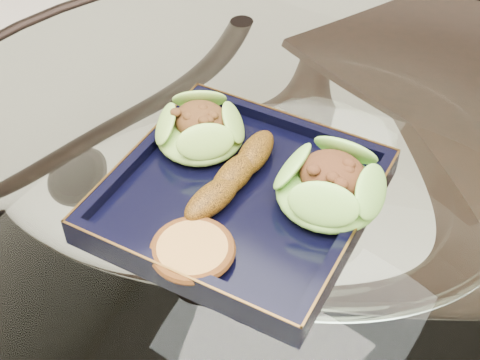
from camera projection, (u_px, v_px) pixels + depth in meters
The scene contains 6 objects.
dining_table at pixel (299, 289), 0.86m from camera, with size 1.13×1.13×0.77m.
navy_plate at pixel (240, 199), 0.74m from camera, with size 0.27×0.27×0.02m, color black.
lettuce_wrap_left at pixel (200, 131), 0.78m from camera, with size 0.10×0.10×0.04m, color #63972B.
lettuce_wrap_right at pixel (330, 188), 0.71m from camera, with size 0.11×0.11×0.04m, color #5CA42F.
roasted_plantain at pixel (234, 175), 0.73m from camera, with size 0.16×0.03×0.03m, color #693E0B.
crumb_patty at pixel (193, 251), 0.66m from camera, with size 0.08×0.08×0.01m, color #AF773A.
Camera 1 is at (0.23, -0.47, 1.30)m, focal length 50.00 mm.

